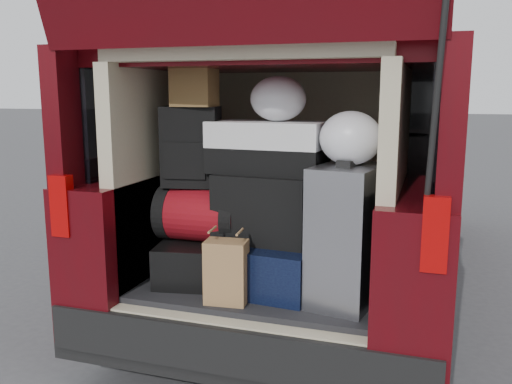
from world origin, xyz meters
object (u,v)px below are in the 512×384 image
Objects in this scene: black_hardshell at (200,258)px; black_soft_case at (265,208)px; silver_roller at (348,234)px; twotone_duffel at (268,147)px; backpack at (191,147)px; kraft_bag at (226,272)px; red_duffel at (201,214)px; navy_hardshell at (275,263)px.

black_hardshell is 0.49m from black_soft_case.
twotone_duffel is at bearing 174.14° from silver_roller.
black_soft_case is 0.52m from backpack.
kraft_bag is 0.69× the size of red_duffel.
red_duffel is 0.76× the size of twotone_duffel.
silver_roller is 1.49× the size of red_duffel.
backpack is at bearing 160.74° from red_duffel.
black_hardshell is 0.96× the size of navy_hardshell.
silver_roller is 0.62m from kraft_bag.
kraft_bag is (-0.55, -0.21, -0.18)m from silver_roller.
twotone_duffel reaches higher than black_hardshell.
twotone_duffel is (0.11, 0.34, 0.58)m from kraft_bag.
backpack reaches higher than black_hardshell.
backpack is at bearing 167.16° from black_hardshell.
black_soft_case is (-0.06, -0.01, 0.30)m from navy_hardshell.
silver_roller reaches higher than navy_hardshell.
twotone_duffel is (0.36, 0.05, 0.37)m from red_duffel.
twotone_duffel is (-0.06, 0.04, 0.61)m from navy_hardshell.
silver_roller is (0.39, -0.09, 0.21)m from navy_hardshell.
silver_roller is at bearing -8.55° from navy_hardshell.
backpack is (-0.86, 0.10, 0.39)m from silver_roller.
twotone_duffel is (-0.44, 0.13, 0.40)m from silver_roller.
backpack is 0.72× the size of twotone_duffel.
kraft_bag is 0.44m from red_duffel.
silver_roller is 0.61m from twotone_duffel.
black_hardshell is 0.86m from silver_roller.
backpack is (-0.04, 0.00, 0.62)m from black_hardshell.
kraft_bag is 0.73× the size of backpack.
navy_hardshell is 1.31× the size of backpack.
silver_roller is 1.37× the size of black_soft_case.
silver_roller is at bearing -16.95° from black_hardshell.
silver_roller is (0.83, -0.10, 0.23)m from black_hardshell.
silver_roller reaches higher than black_hardshell.
twotone_duffel is at bearing 8.03° from red_duffel.
black_soft_case is at bearing -13.17° from backpack.
twotone_duffel reaches higher than kraft_bag.
silver_roller is at bearing 15.10° from kraft_bag.
backpack is at bearing -176.03° from silver_roller.
backpack reaches higher than kraft_bag.
red_duffel is 0.37m from black_soft_case.
black_soft_case is 0.31m from twotone_duffel.
black_hardshell is 1.26× the size of backpack.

